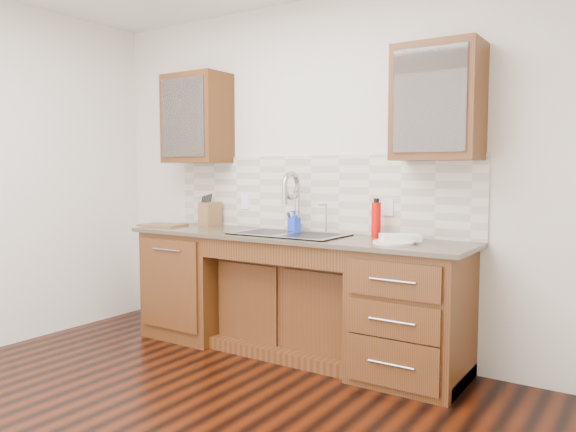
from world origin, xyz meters
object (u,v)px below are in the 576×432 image
Objects in this scene: soap_bottle at (294,221)px; cutting_board at (163,225)px; water_bottle at (376,220)px; knife_block at (210,214)px; plate at (393,242)px.

soap_bottle is 1.23m from cutting_board.
knife_block is at bearing -179.59° from water_bottle.
cutting_board is at bearing -159.03° from soap_bottle.
soap_bottle is at bearing 9.91° from cutting_board.
soap_bottle is 0.62× the size of plate.
water_bottle is 1.22× the size of knife_block.
water_bottle is at bearing 134.35° from plate.
knife_block is at bearing 172.76° from plate.
water_bottle is (0.67, 0.02, 0.04)m from soap_bottle.
plate is at bearing -2.18° from soap_bottle.
cutting_board is (-0.34, -0.22, -0.09)m from knife_block.
plate is (0.91, -0.21, -0.08)m from soap_bottle.
water_bottle is 0.69× the size of cutting_board.
soap_bottle is 0.68m from water_bottle.
water_bottle is at bearing 13.05° from soap_bottle.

